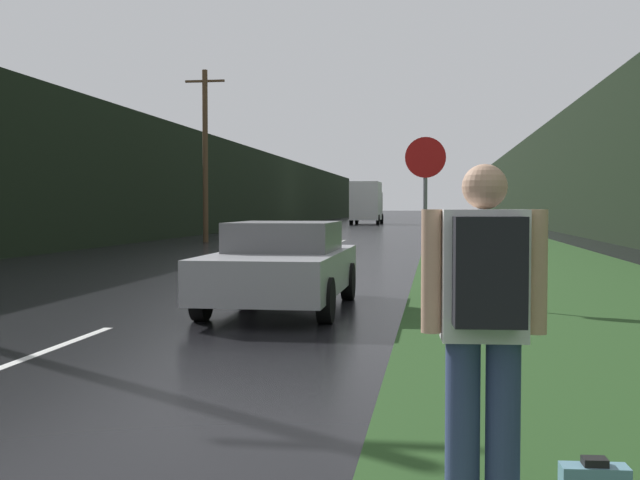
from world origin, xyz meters
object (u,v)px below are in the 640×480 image
car_passing_near (283,265)px  delivery_truck (367,202)px  stop_sign (425,201)px  hitchhiker_with_backpack (484,318)px

car_passing_near → delivery_truck: bearing=-86.4°
stop_sign → delivery_truck: size_ratio=0.37×
hitchhiker_with_backpack → car_passing_near: hitchhiker_with_backpack is taller
stop_sign → hitchhiker_with_backpack: bearing=-87.4°
hitchhiker_with_backpack → delivery_truck: (-6.47, 68.53, 0.93)m
hitchhiker_with_backpack → delivery_truck: size_ratio=0.24×
stop_sign → hitchhiker_with_backpack: (0.43, -9.50, -0.67)m
hitchhiker_with_backpack → car_passing_near: bearing=103.8°
delivery_truck → car_passing_near: bearing=-86.4°
car_passing_near → delivery_truck: (-3.83, 60.25, 1.28)m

